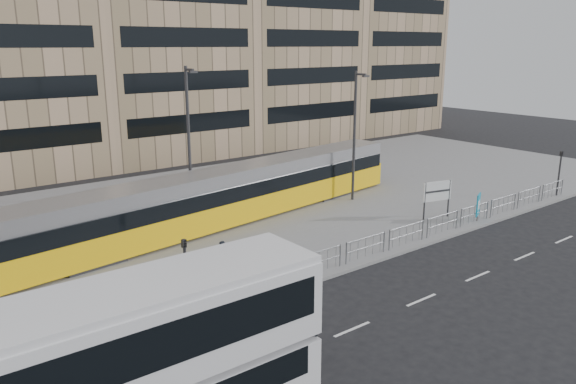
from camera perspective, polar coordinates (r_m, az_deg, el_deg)
ground at (r=28.04m, az=9.57°, el=-6.88°), size 120.00×120.00×0.00m
plaza at (r=36.67m, az=-4.35°, el=-1.36°), size 64.00×24.00×0.15m
kerb at (r=28.04m, az=9.50°, el=-6.70°), size 64.00×0.25×0.17m
building_row at (r=55.80m, az=-16.67°, el=16.95°), size 70.40×18.40×31.20m
pedestrian_barrier at (r=29.44m, az=11.58°, el=-3.88°), size 32.07×0.07×1.10m
road_markings at (r=26.52m, az=17.51°, el=-8.67°), size 62.00×0.12×0.01m
double_decker_bus at (r=15.16m, az=-17.32°, el=-16.95°), size 11.36×3.01×4.53m
tram at (r=32.65m, az=-6.24°, el=-0.39°), size 27.19×6.19×3.19m
station_sign at (r=34.39m, az=14.92°, el=-0.08°), size 1.93×0.56×2.26m
ad_panel at (r=34.69m, az=18.76°, el=-1.27°), size 0.83×0.42×1.65m
pedestrian at (r=25.71m, az=-6.62°, el=-6.58°), size 0.42×0.60×1.55m
traffic_light_west at (r=21.62m, az=-10.38°, el=-7.56°), size 0.21×0.23×3.10m
traffic_light_east at (r=42.49m, az=25.90°, el=2.27°), size 0.18×0.21×3.10m
lamp_post_west at (r=32.49m, az=-10.00°, el=5.27°), size 0.45×1.04×8.95m
lamp_post_east at (r=36.93m, az=6.82°, el=6.14°), size 0.45×1.04×8.46m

